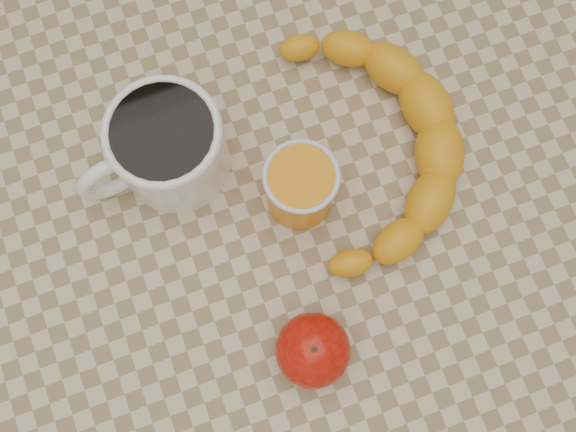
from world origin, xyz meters
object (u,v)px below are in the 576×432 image
object	(u,v)px
orange_juice_glass	(301,187)
banana	(372,147)
table	(288,238)
apple	(313,350)
coffee_mug	(166,147)

from	to	relation	value
orange_juice_glass	banana	xyz separation A→B (m)	(0.08, 0.02, -0.02)
table	apple	world-z (taller)	apple
table	banana	world-z (taller)	banana
orange_juice_glass	banana	size ratio (longest dim) A/B	0.23
orange_juice_glass	table	bearing A→B (deg)	-138.21
coffee_mug	orange_juice_glass	size ratio (longest dim) A/B	1.93
table	apple	distance (m)	0.17
orange_juice_glass	apple	distance (m)	0.15
coffee_mug	apple	xyz separation A→B (m)	(0.06, -0.22, -0.02)
banana	coffee_mug	bearing A→B (deg)	-179.57
table	coffee_mug	distance (m)	0.18
table	coffee_mug	world-z (taller)	coffee_mug
orange_juice_glass	apple	xyz separation A→B (m)	(-0.04, -0.14, -0.01)
table	banana	xyz separation A→B (m)	(0.10, 0.03, 0.11)
apple	coffee_mug	bearing A→B (deg)	105.42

